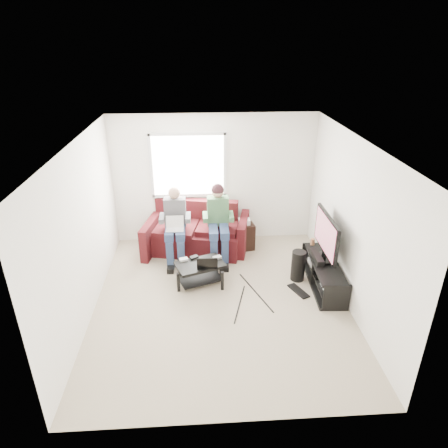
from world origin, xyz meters
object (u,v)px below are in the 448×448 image
at_px(sofa, 197,234).
at_px(tv, 326,235).
at_px(coffee_table, 200,269).
at_px(end_table, 244,235).
at_px(tv_stand, 324,275).
at_px(subwoofer, 298,266).

xyz_separation_m(sofa, tv, (2.13, -1.37, 0.59)).
bearing_deg(sofa, coffee_table, -88.14).
relative_size(sofa, end_table, 3.41).
bearing_deg(tv_stand, end_table, 129.74).
distance_m(tv, subwoofer, 0.77).
relative_size(sofa, tv, 1.97).
relative_size(tv_stand, tv, 1.29).
height_order(tv_stand, subwoofer, subwoofer).
height_order(sofa, tv, tv).
bearing_deg(tv, sofa, 147.30).
height_order(tv, subwoofer, tv).
bearing_deg(tv_stand, tv, 91.47).
distance_m(sofa, subwoofer, 2.13).
bearing_deg(coffee_table, tv, -3.18).
bearing_deg(end_table, subwoofer, -56.05).
bearing_deg(coffee_table, tv_stand, -5.90).
distance_m(coffee_table, subwoofer, 1.70).
relative_size(sofa, subwoofer, 3.94).
height_order(coffee_table, tv, tv).
relative_size(sofa, coffee_table, 2.38).
xyz_separation_m(coffee_table, end_table, (0.89, 1.23, -0.00)).
bearing_deg(end_table, sofa, 178.64).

